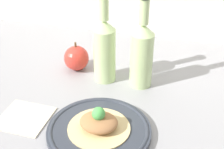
{
  "coord_description": "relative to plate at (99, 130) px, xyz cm",
  "views": [
    {
      "loc": [
        23.68,
        -70.94,
        57.13
      ],
      "look_at": [
        4.03,
        1.15,
        10.55
      ],
      "focal_mm": 50.0,
      "sensor_mm": 36.0,
      "label": 1
    }
  ],
  "objects": [
    {
      "name": "cider_bottle_left",
      "position": [
        -6.11,
        26.25,
        10.59
      ],
      "size": [
        7.24,
        7.24,
        30.15
      ],
      "color": "#B7D18E",
      "rests_on": "ground_plane"
    },
    {
      "name": "ground_plane",
      "position": [
        -4.05,
        11.97,
        -3.05
      ],
      "size": [
        180.0,
        110.0,
        4.0
      ],
      "primitive_type": "cube",
      "color": "gray"
    },
    {
      "name": "napkin",
      "position": [
        -22.15,
        0.38,
        -0.65
      ],
      "size": [
        14.18,
        13.57,
        0.8
      ],
      "color": "beige",
      "rests_on": "ground_plane"
    },
    {
      "name": "plate",
      "position": [
        0.0,
        0.0,
        0.0
      ],
      "size": [
        27.66,
        27.66,
        1.98
      ],
      "color": "#2D333D",
      "rests_on": "ground_plane"
    },
    {
      "name": "plated_food",
      "position": [
        0.0,
        -0.0,
        2.59
      ],
      "size": [
        16.58,
        16.58,
        6.81
      ],
      "color": "#D6BC7F",
      "rests_on": "plate"
    },
    {
      "name": "apple",
      "position": [
        -17.52,
        29.9,
        3.33
      ],
      "size": [
        8.75,
        8.75,
        10.42
      ],
      "color": "red",
      "rests_on": "ground_plane"
    },
    {
      "name": "cider_bottle_right",
      "position": [
        6.03,
        26.25,
        10.59
      ],
      "size": [
        7.24,
        7.24,
        30.15
      ],
      "color": "#B7D18E",
      "rests_on": "ground_plane"
    }
  ]
}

